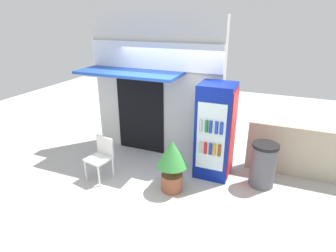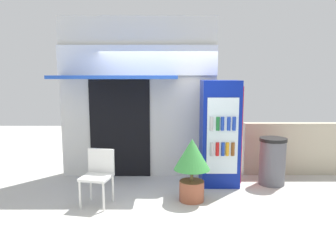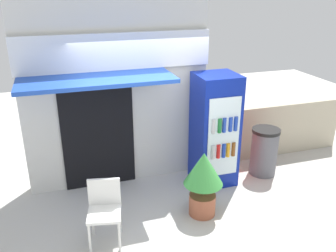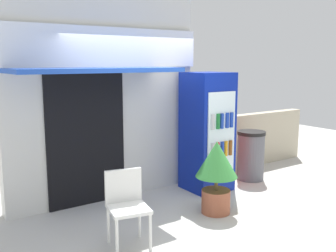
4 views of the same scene
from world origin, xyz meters
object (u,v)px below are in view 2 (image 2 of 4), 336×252
Objects in this scene: drink_cooler at (220,133)px; potted_plant_near_shop at (192,163)px; trash_bin at (272,161)px; plastic_chair at (98,172)px.

drink_cooler is 1.88× the size of potted_plant_near_shop.
potted_plant_near_shop is at bearing -151.94° from trash_bin.
plastic_chair is 3.22m from trash_bin.
drink_cooler is 2.20× the size of trash_bin.
drink_cooler is 2.36m from plastic_chair.
drink_cooler is 1.11m from potted_plant_near_shop.
drink_cooler is at bearing 177.33° from trash_bin.
plastic_chair is at bearing -162.52° from trash_bin.
potted_plant_near_shop is 1.79m from trash_bin.
plastic_chair is 0.85× the size of potted_plant_near_shop.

